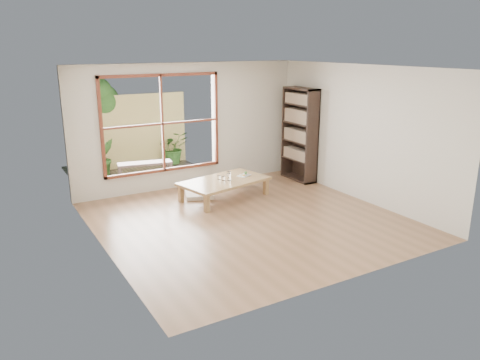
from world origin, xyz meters
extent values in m
plane|color=#946A4A|center=(0.00, 0.00, 0.00)|extent=(5.00, 5.00, 0.00)
cube|color=tan|center=(0.21, 1.28, 0.35)|extent=(1.89, 1.32, 0.05)
cube|color=tan|center=(-0.45, 0.72, 0.16)|extent=(0.10, 0.10, 0.32)
cube|color=tan|center=(-0.63, 1.50, 0.16)|extent=(0.10, 0.10, 0.32)
cube|color=tan|center=(1.06, 1.06, 0.16)|extent=(0.10, 0.10, 0.32)
cube|color=tan|center=(0.88, 1.84, 0.16)|extent=(0.10, 0.10, 0.32)
cube|color=white|center=(-0.18, 1.64, 0.04)|extent=(0.70, 0.70, 0.08)
cube|color=#32231C|center=(2.32, 1.64, 1.03)|extent=(0.33, 0.92, 2.05)
cylinder|color=silver|center=(0.27, 1.20, 0.45)|extent=(0.08, 0.08, 0.15)
cylinder|color=silver|center=(0.39, 1.42, 0.43)|extent=(0.08, 0.08, 0.11)
cylinder|color=silver|center=(0.14, 1.37, 0.42)|extent=(0.06, 0.06, 0.08)
cylinder|color=silver|center=(0.18, 1.25, 0.42)|extent=(0.07, 0.07, 0.09)
cube|color=white|center=(0.70, 1.34, 0.38)|extent=(0.30, 0.26, 0.02)
sphere|color=#3B6D2B|center=(0.76, 1.37, 0.42)|extent=(0.06, 0.06, 0.06)
cube|color=gold|center=(0.67, 1.30, 0.40)|extent=(0.06, 0.05, 0.02)
cube|color=beige|center=(0.63, 1.36, 0.40)|extent=(0.07, 0.06, 0.02)
cylinder|color=silver|center=(0.72, 1.28, 0.40)|extent=(0.14, 0.07, 0.01)
cube|color=#363027|center=(-0.60, 3.56, 0.00)|extent=(2.80, 2.00, 0.05)
cube|color=#32231C|center=(-0.70, 3.35, 0.38)|extent=(1.24, 0.57, 0.05)
cube|color=#32231C|center=(-1.28, 3.32, 0.19)|extent=(0.07, 0.07, 0.33)
cube|color=#32231C|center=(-1.23, 3.59, 0.19)|extent=(0.07, 0.07, 0.33)
cube|color=#32231C|center=(-0.18, 3.11, 0.19)|extent=(0.07, 0.07, 0.33)
cube|color=#32231C|center=(-0.13, 3.37, 0.19)|extent=(0.07, 0.07, 0.33)
cube|color=tan|center=(-0.60, 4.56, 0.90)|extent=(2.80, 0.06, 1.80)
imported|color=#366324|center=(0.40, 4.37, 0.44)|extent=(0.78, 0.69, 0.83)
imported|color=#366324|center=(-1.43, 4.02, 0.46)|extent=(0.57, 0.51, 0.87)
cylinder|color=#4C3D2D|center=(-1.30, 4.86, 0.80)|extent=(0.14, 0.14, 1.60)
sphere|color=#366324|center=(-1.18, 4.86, 1.65)|extent=(0.84, 0.84, 0.84)
sphere|color=#366324|center=(-1.45, 4.94, 1.45)|extent=(0.70, 0.70, 0.70)
sphere|color=#366324|center=(-1.27, 4.76, 1.90)|extent=(0.64, 0.64, 0.64)
camera|label=1|loc=(-3.99, -6.54, 2.96)|focal=35.00mm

